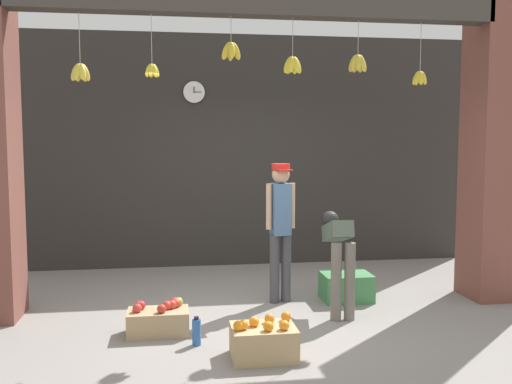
# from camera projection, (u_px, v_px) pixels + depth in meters

# --- Properties ---
(ground_plane) EXTENTS (60.00, 60.00, 0.00)m
(ground_plane) POSITION_uv_depth(u_px,v_px,m) (261.00, 315.00, 5.98)
(ground_plane) COLOR gray
(shop_back_wall) EXTENTS (6.94, 0.12, 3.33)m
(shop_back_wall) POSITION_uv_depth(u_px,v_px,m) (235.00, 151.00, 8.27)
(shop_back_wall) COLOR #2D2B28
(shop_back_wall) RESTS_ON ground_plane
(shop_pillar_right) EXTENTS (0.70, 0.60, 3.33)m
(shop_pillar_right) POSITION_uv_depth(u_px,v_px,m) (500.00, 155.00, 6.54)
(shop_pillar_right) COLOR brown
(shop_pillar_right) RESTS_ON ground_plane
(storefront_awning) EXTENTS (5.04, 0.26, 0.93)m
(storefront_awning) POSITION_uv_depth(u_px,v_px,m) (260.00, 10.00, 5.81)
(storefront_awning) COLOR #3D3833
(shopkeeper) EXTENTS (0.34, 0.27, 1.57)m
(shopkeeper) POSITION_uv_depth(u_px,v_px,m) (281.00, 222.00, 6.38)
(shopkeeper) COLOR #424247
(shopkeeper) RESTS_ON ground_plane
(worker_stooping) EXTENTS (0.27, 0.80, 1.04)m
(worker_stooping) POSITION_uv_depth(u_px,v_px,m) (338.00, 249.00, 5.96)
(worker_stooping) COLOR #6B665B
(worker_stooping) RESTS_ON ground_plane
(fruit_crate_oranges) EXTENTS (0.54, 0.41, 0.35)m
(fruit_crate_oranges) POSITION_uv_depth(u_px,v_px,m) (263.00, 341.00, 4.80)
(fruit_crate_oranges) COLOR tan
(fruit_crate_oranges) RESTS_ON ground_plane
(fruit_crate_apples) EXTENTS (0.57, 0.34, 0.31)m
(fruit_crate_apples) POSITION_uv_depth(u_px,v_px,m) (159.00, 320.00, 5.39)
(fruit_crate_apples) COLOR tan
(fruit_crate_apples) RESTS_ON ground_plane
(produce_box_green) EXTENTS (0.55, 0.44, 0.31)m
(produce_box_green) POSITION_uv_depth(u_px,v_px,m) (346.00, 287.00, 6.53)
(produce_box_green) COLOR #42844C
(produce_box_green) RESTS_ON ground_plane
(water_bottle) EXTENTS (0.08, 0.08, 0.26)m
(water_bottle) POSITION_uv_depth(u_px,v_px,m) (197.00, 332.00, 5.10)
(water_bottle) COLOR #2D60AD
(water_bottle) RESTS_ON ground_plane
(wall_clock) EXTENTS (0.32, 0.03, 0.32)m
(wall_clock) POSITION_uv_depth(u_px,v_px,m) (194.00, 92.00, 8.04)
(wall_clock) COLOR black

